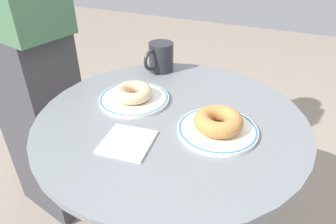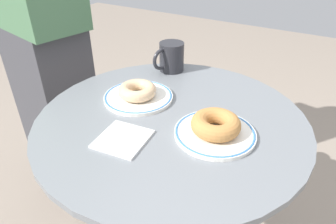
{
  "view_description": "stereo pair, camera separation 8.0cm",
  "coord_description": "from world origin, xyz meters",
  "px_view_note": "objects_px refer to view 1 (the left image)",
  "views": [
    {
      "loc": [
        0.27,
        -0.63,
        1.19
      ],
      "look_at": [
        -0.01,
        -0.01,
        0.76
      ],
      "focal_mm": 32.16,
      "sensor_mm": 36.0,
      "label": 1
    },
    {
      "loc": [
        0.34,
        -0.59,
        1.19
      ],
      "look_at": [
        -0.01,
        -0.01,
        0.76
      ],
      "focal_mm": 32.16,
      "sensor_mm": 36.0,
      "label": 2
    }
  ],
  "objects_px": {
    "plate_left": "(134,98)",
    "donut_glazed": "(133,92)",
    "plate_right": "(217,130)",
    "person_figure": "(22,43)",
    "donut_old_fashioned": "(218,121)",
    "paper_napkin": "(127,142)",
    "coffee_mug": "(160,57)",
    "cafe_table": "(171,184)"
  },
  "relations": [
    {
      "from": "plate_right",
      "to": "donut_glazed",
      "type": "relative_size",
      "value": 1.79
    },
    {
      "from": "donut_old_fashioned",
      "to": "plate_right",
      "type": "bearing_deg",
      "value": 153.43
    },
    {
      "from": "cafe_table",
      "to": "person_figure",
      "type": "bearing_deg",
      "value": 168.35
    },
    {
      "from": "donut_old_fashioned",
      "to": "person_figure",
      "type": "distance_m",
      "value": 0.81
    },
    {
      "from": "cafe_table",
      "to": "plate_left",
      "type": "xyz_separation_m",
      "value": [
        -0.13,
        0.04,
        0.26
      ]
    },
    {
      "from": "donut_glazed",
      "to": "donut_old_fashioned",
      "type": "bearing_deg",
      "value": -10.54
    },
    {
      "from": "plate_right",
      "to": "donut_old_fashioned",
      "type": "height_order",
      "value": "donut_old_fashioned"
    },
    {
      "from": "person_figure",
      "to": "paper_napkin",
      "type": "bearing_deg",
      "value": -25.11
    },
    {
      "from": "plate_left",
      "to": "person_figure",
      "type": "distance_m",
      "value": 0.54
    },
    {
      "from": "coffee_mug",
      "to": "paper_napkin",
      "type": "bearing_deg",
      "value": -75.89
    },
    {
      "from": "donut_glazed",
      "to": "donut_old_fashioned",
      "type": "xyz_separation_m",
      "value": [
        0.27,
        -0.05,
        0.0
      ]
    },
    {
      "from": "cafe_table",
      "to": "donut_old_fashioned",
      "type": "height_order",
      "value": "donut_old_fashioned"
    },
    {
      "from": "cafe_table",
      "to": "plate_right",
      "type": "distance_m",
      "value": 0.3
    },
    {
      "from": "plate_right",
      "to": "paper_napkin",
      "type": "relative_size",
      "value": 1.69
    },
    {
      "from": "plate_right",
      "to": "donut_old_fashioned",
      "type": "relative_size",
      "value": 1.65
    },
    {
      "from": "person_figure",
      "to": "plate_left",
      "type": "bearing_deg",
      "value": -10.76
    },
    {
      "from": "plate_left",
      "to": "donut_old_fashioned",
      "type": "distance_m",
      "value": 0.27
    },
    {
      "from": "donut_glazed",
      "to": "cafe_table",
      "type": "bearing_deg",
      "value": -13.44
    },
    {
      "from": "plate_left",
      "to": "person_figure",
      "type": "xyz_separation_m",
      "value": [
        -0.52,
        0.1,
        0.06
      ]
    },
    {
      "from": "plate_right",
      "to": "person_figure",
      "type": "distance_m",
      "value": 0.81
    },
    {
      "from": "coffee_mug",
      "to": "person_figure",
      "type": "distance_m",
      "value": 0.52
    },
    {
      "from": "cafe_table",
      "to": "paper_napkin",
      "type": "xyz_separation_m",
      "value": [
        -0.05,
        -0.15,
        0.26
      ]
    },
    {
      "from": "plate_left",
      "to": "donut_old_fashioned",
      "type": "xyz_separation_m",
      "value": [
        0.27,
        -0.05,
        0.03
      ]
    },
    {
      "from": "plate_left",
      "to": "coffee_mug",
      "type": "bearing_deg",
      "value": 94.78
    },
    {
      "from": "cafe_table",
      "to": "paper_napkin",
      "type": "distance_m",
      "value": 0.3
    },
    {
      "from": "donut_glazed",
      "to": "paper_napkin",
      "type": "distance_m",
      "value": 0.2
    },
    {
      "from": "plate_left",
      "to": "plate_right",
      "type": "distance_m",
      "value": 0.27
    },
    {
      "from": "coffee_mug",
      "to": "person_figure",
      "type": "relative_size",
      "value": 0.08
    },
    {
      "from": "donut_glazed",
      "to": "coffee_mug",
      "type": "bearing_deg",
      "value": 94.74
    },
    {
      "from": "cafe_table",
      "to": "donut_glazed",
      "type": "bearing_deg",
      "value": 166.56
    },
    {
      "from": "plate_left",
      "to": "coffee_mug",
      "type": "relative_size",
      "value": 1.6
    },
    {
      "from": "cafe_table",
      "to": "person_figure",
      "type": "distance_m",
      "value": 0.75
    },
    {
      "from": "paper_napkin",
      "to": "person_figure",
      "type": "distance_m",
      "value": 0.67
    },
    {
      "from": "donut_glazed",
      "to": "coffee_mug",
      "type": "height_order",
      "value": "coffee_mug"
    },
    {
      "from": "donut_old_fashioned",
      "to": "person_figure",
      "type": "relative_size",
      "value": 0.07
    },
    {
      "from": "coffee_mug",
      "to": "plate_right",
      "type": "bearing_deg",
      "value": -44.18
    },
    {
      "from": "plate_right",
      "to": "person_figure",
      "type": "relative_size",
      "value": 0.12
    },
    {
      "from": "plate_left",
      "to": "donut_glazed",
      "type": "bearing_deg",
      "value": -87.39
    },
    {
      "from": "cafe_table",
      "to": "paper_napkin",
      "type": "height_order",
      "value": "paper_napkin"
    },
    {
      "from": "cafe_table",
      "to": "plate_left",
      "type": "bearing_deg",
      "value": 164.94
    },
    {
      "from": "plate_right",
      "to": "donut_old_fashioned",
      "type": "xyz_separation_m",
      "value": [
        0.0,
        -0.0,
        0.03
      ]
    },
    {
      "from": "plate_right",
      "to": "paper_napkin",
      "type": "bearing_deg",
      "value": -144.48
    }
  ]
}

